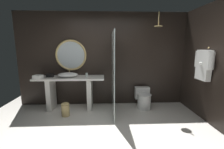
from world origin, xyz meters
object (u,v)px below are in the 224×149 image
(vessel_sink, at_px, (68,75))
(folded_hand_towel, at_px, (38,77))
(rain_shower_head, at_px, (158,25))
(toilet, at_px, (143,98))
(round_wall_mirror, at_px, (71,55))
(hanging_bathrobe, at_px, (204,64))
(tissue_box, at_px, (50,75))
(tumbler_cup, at_px, (87,75))
(waste_bin, at_px, (65,109))

(vessel_sink, bearing_deg, folded_hand_towel, -164.04)
(vessel_sink, height_order, rain_shower_head, rain_shower_head)
(toilet, bearing_deg, vessel_sink, 178.49)
(vessel_sink, distance_m, round_wall_mirror, 0.57)
(rain_shower_head, distance_m, hanging_bathrobe, 1.37)
(tissue_box, bearing_deg, folded_hand_towel, -138.62)
(round_wall_mirror, bearing_deg, tissue_box, -154.50)
(tumbler_cup, height_order, rain_shower_head, rain_shower_head)
(tumbler_cup, xyz_separation_m, toilet, (1.55, -0.10, -0.66))
(tissue_box, distance_m, rain_shower_head, 3.05)
(vessel_sink, relative_size, hanging_bathrobe, 0.73)
(vessel_sink, relative_size, toilet, 0.93)
(vessel_sink, distance_m, rain_shower_head, 2.63)
(hanging_bathrobe, relative_size, waste_bin, 2.19)
(round_wall_mirror, bearing_deg, hanging_bathrobe, -18.21)
(waste_bin, bearing_deg, round_wall_mirror, 87.33)
(tumbler_cup, relative_size, tissue_box, 0.57)
(round_wall_mirror, bearing_deg, folded_hand_towel, -148.98)
(vessel_sink, bearing_deg, rain_shower_head, -5.52)
(hanging_bathrobe, bearing_deg, rain_shower_head, 147.76)
(tissue_box, distance_m, waste_bin, 1.02)
(folded_hand_towel, bearing_deg, rain_shower_head, -0.45)
(tissue_box, distance_m, round_wall_mirror, 0.77)
(folded_hand_towel, bearing_deg, round_wall_mirror, 31.02)
(tissue_box, bearing_deg, hanging_bathrobe, -12.08)
(tumbler_cup, relative_size, waste_bin, 0.29)
(waste_bin, distance_m, folded_hand_towel, 1.08)
(folded_hand_towel, bearing_deg, hanging_bathrobe, -8.46)
(rain_shower_head, bearing_deg, hanging_bathrobe, -32.24)
(folded_hand_towel, bearing_deg, vessel_sink, 15.96)
(tumbler_cup, distance_m, hanging_bathrobe, 2.83)
(hanging_bathrobe, bearing_deg, toilet, 147.49)
(tissue_box, bearing_deg, toilet, -1.34)
(round_wall_mirror, height_order, rain_shower_head, rain_shower_head)
(rain_shower_head, relative_size, folded_hand_towel, 1.73)
(vessel_sink, distance_m, toilet, 2.15)
(vessel_sink, height_order, tissue_box, vessel_sink)
(tissue_box, distance_m, folded_hand_towel, 0.31)
(tissue_box, relative_size, waste_bin, 0.52)
(tissue_box, bearing_deg, waste_bin, -45.66)
(vessel_sink, xyz_separation_m, folded_hand_towel, (-0.69, -0.20, -0.01))
(hanging_bathrobe, distance_m, toilet, 1.69)
(rain_shower_head, distance_m, toilet, 1.96)
(round_wall_mirror, height_order, hanging_bathrobe, round_wall_mirror)
(vessel_sink, bearing_deg, tumbler_cup, 5.02)
(hanging_bathrobe, relative_size, toilet, 1.28)
(hanging_bathrobe, bearing_deg, vessel_sink, 166.29)
(rain_shower_head, xyz_separation_m, toilet, (-0.25, 0.17, -1.93))
(toilet, height_order, folded_hand_towel, folded_hand_towel)
(vessel_sink, xyz_separation_m, rain_shower_head, (2.30, -0.22, 1.26))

